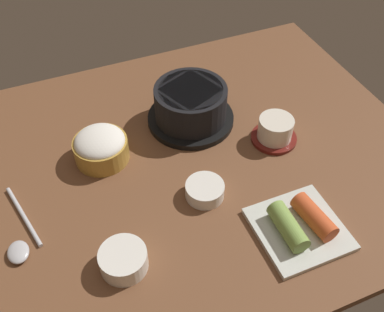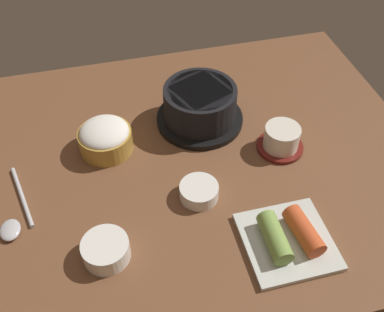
% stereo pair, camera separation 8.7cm
% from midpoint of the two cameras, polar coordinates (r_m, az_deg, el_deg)
% --- Properties ---
extents(dining_table, '(1.00, 0.76, 0.02)m').
position_cam_midpoint_polar(dining_table, '(0.91, -4.39, -1.39)').
color(dining_table, brown).
rests_on(dining_table, ground).
extents(stone_pot, '(0.19, 0.19, 0.09)m').
position_cam_midpoint_polar(stone_pot, '(0.96, -2.78, 6.33)').
color(stone_pot, black).
rests_on(stone_pot, dining_table).
extents(rice_bowl, '(0.11, 0.11, 0.07)m').
position_cam_midpoint_polar(rice_bowl, '(0.91, -14.27, 1.05)').
color(rice_bowl, '#B78C38').
rests_on(rice_bowl, dining_table).
extents(tea_cup_with_saucer, '(0.10, 0.10, 0.05)m').
position_cam_midpoint_polar(tea_cup_with_saucer, '(0.93, 7.96, 3.13)').
color(tea_cup_with_saucer, maroon).
rests_on(tea_cup_with_saucer, dining_table).
extents(banchan_cup_center, '(0.07, 0.07, 0.03)m').
position_cam_midpoint_polar(banchan_cup_center, '(0.83, -1.35, -4.53)').
color(banchan_cup_center, white).
rests_on(banchan_cup_center, dining_table).
extents(kimchi_plate, '(0.15, 0.15, 0.04)m').
position_cam_midpoint_polar(kimchi_plate, '(0.80, 10.57, -8.87)').
color(kimchi_plate, silver).
rests_on(kimchi_plate, dining_table).
extents(side_bowl_near, '(0.08, 0.08, 0.04)m').
position_cam_midpoint_polar(side_bowl_near, '(0.76, -12.10, -12.99)').
color(side_bowl_near, white).
rests_on(side_bowl_near, dining_table).
extents(spoon, '(0.06, 0.17, 0.01)m').
position_cam_midpoint_polar(spoon, '(0.85, -23.91, -9.96)').
color(spoon, '#B7B7BC').
rests_on(spoon, dining_table).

